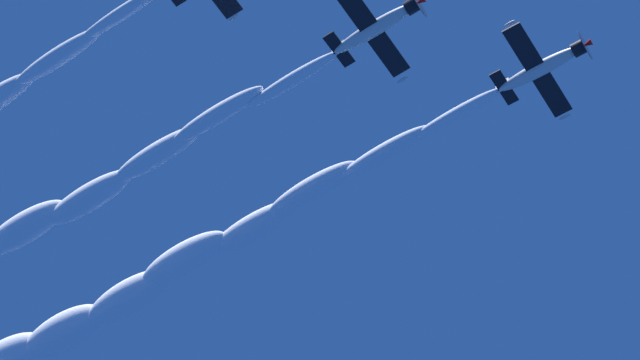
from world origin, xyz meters
name	(u,v)px	position (x,y,z in m)	size (l,w,h in m)	color
airplane_lead	(543,67)	(-5.37, 2.65, 80.00)	(7.31, 8.19, 2.63)	silver
airplane_left_wingman	(377,27)	(-14.67, -4.87, 79.20)	(7.32, 8.12, 2.57)	silver
smoke_trail_lead	(127,295)	(-40.81, 8.88, 80.99)	(48.47, 10.51, 3.83)	white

